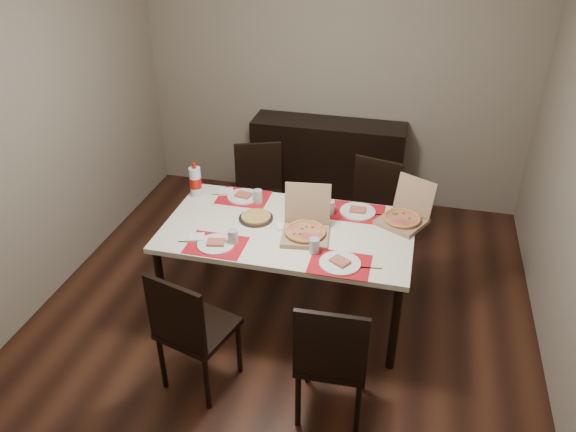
{
  "coord_description": "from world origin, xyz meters",
  "views": [
    {
      "loc": [
        0.84,
        -3.31,
        2.91
      ],
      "look_at": [
        0.02,
        0.04,
        0.85
      ],
      "focal_mm": 35.0,
      "sensor_mm": 36.0,
      "label": 1
    }
  ],
  "objects_px": {
    "dining_table": "(288,235)",
    "soda_bottle": "(196,182)",
    "sideboard": "(327,164)",
    "dip_bowl": "(296,215)",
    "chair_far_right": "(371,210)",
    "chair_near_right": "(332,356)",
    "chair_far_left": "(260,191)",
    "pizza_box_center": "(306,228)",
    "chair_near_left": "(190,328)"
  },
  "relations": [
    {
      "from": "sideboard",
      "to": "dining_table",
      "type": "bearing_deg",
      "value": -89.43
    },
    {
      "from": "chair_far_right",
      "to": "soda_bottle",
      "type": "xyz_separation_m",
      "value": [
        -1.36,
        -0.52,
        0.36
      ]
    },
    {
      "from": "chair_near_right",
      "to": "pizza_box_center",
      "type": "distance_m",
      "value": 1.0
    },
    {
      "from": "sideboard",
      "to": "pizza_box_center",
      "type": "height_order",
      "value": "pizza_box_center"
    },
    {
      "from": "chair_far_left",
      "to": "dip_bowl",
      "type": "relative_size",
      "value": 7.54
    },
    {
      "from": "chair_near_right",
      "to": "chair_far_right",
      "type": "xyz_separation_m",
      "value": [
        0.03,
        1.77,
        0.0
      ]
    },
    {
      "from": "chair_near_right",
      "to": "chair_far_left",
      "type": "height_order",
      "value": "same"
    },
    {
      "from": "sideboard",
      "to": "chair_far_right",
      "type": "height_order",
      "value": "chair_far_right"
    },
    {
      "from": "chair_far_left",
      "to": "chair_far_right",
      "type": "bearing_deg",
      "value": -4.95
    },
    {
      "from": "dip_bowl",
      "to": "chair_near_left",
      "type": "bearing_deg",
      "value": -111.33
    },
    {
      "from": "sideboard",
      "to": "chair_far_left",
      "type": "distance_m",
      "value": 0.95
    },
    {
      "from": "chair_far_right",
      "to": "dip_bowl",
      "type": "height_order",
      "value": "chair_far_right"
    },
    {
      "from": "dining_table",
      "to": "pizza_box_center",
      "type": "height_order",
      "value": "pizza_box_center"
    },
    {
      "from": "chair_far_right",
      "to": "pizza_box_center",
      "type": "relative_size",
      "value": 2.3
    },
    {
      "from": "pizza_box_center",
      "to": "dip_bowl",
      "type": "xyz_separation_m",
      "value": [
        -0.12,
        0.23,
        -0.04
      ]
    },
    {
      "from": "pizza_box_center",
      "to": "chair_near_right",
      "type": "bearing_deg",
      "value": -68.28
    },
    {
      "from": "chair_near_left",
      "to": "chair_near_right",
      "type": "bearing_deg",
      "value": -1.88
    },
    {
      "from": "chair_near_right",
      "to": "soda_bottle",
      "type": "height_order",
      "value": "soda_bottle"
    },
    {
      "from": "sideboard",
      "to": "chair_near_right",
      "type": "height_order",
      "value": "chair_near_right"
    },
    {
      "from": "dining_table",
      "to": "dip_bowl",
      "type": "distance_m",
      "value": 0.19
    },
    {
      "from": "chair_near_left",
      "to": "pizza_box_center",
      "type": "distance_m",
      "value": 1.06
    },
    {
      "from": "dining_table",
      "to": "soda_bottle",
      "type": "distance_m",
      "value": 0.9
    },
    {
      "from": "dip_bowl",
      "to": "pizza_box_center",
      "type": "bearing_deg",
      "value": -61.68
    },
    {
      "from": "dining_table",
      "to": "pizza_box_center",
      "type": "relative_size",
      "value": 4.46
    },
    {
      "from": "dip_bowl",
      "to": "chair_near_right",
      "type": "bearing_deg",
      "value": -66.89
    },
    {
      "from": "dining_table",
      "to": "dip_bowl",
      "type": "height_order",
      "value": "dip_bowl"
    },
    {
      "from": "chair_near_right",
      "to": "dip_bowl",
      "type": "relative_size",
      "value": 7.54
    },
    {
      "from": "dip_bowl",
      "to": "soda_bottle",
      "type": "bearing_deg",
      "value": 170.83
    },
    {
      "from": "dining_table",
      "to": "chair_near_right",
      "type": "bearing_deg",
      "value": -62.29
    },
    {
      "from": "sideboard",
      "to": "dip_bowl",
      "type": "bearing_deg",
      "value": -88.55
    },
    {
      "from": "sideboard",
      "to": "chair_near_right",
      "type": "distance_m",
      "value": 2.74
    },
    {
      "from": "pizza_box_center",
      "to": "dip_bowl",
      "type": "height_order",
      "value": "pizza_box_center"
    },
    {
      "from": "sideboard",
      "to": "dining_table",
      "type": "relative_size",
      "value": 0.83
    },
    {
      "from": "chair_near_right",
      "to": "chair_far_left",
      "type": "distance_m",
      "value": 2.11
    },
    {
      "from": "sideboard",
      "to": "pizza_box_center",
      "type": "distance_m",
      "value": 1.84
    },
    {
      "from": "chair_far_right",
      "to": "soda_bottle",
      "type": "height_order",
      "value": "soda_bottle"
    },
    {
      "from": "chair_near_left",
      "to": "chair_far_right",
      "type": "xyz_separation_m",
      "value": [
        0.93,
        1.75,
        0.0
      ]
    },
    {
      "from": "sideboard",
      "to": "chair_far_right",
      "type": "bearing_deg",
      "value": -59.25
    },
    {
      "from": "chair_far_right",
      "to": "dip_bowl",
      "type": "bearing_deg",
      "value": -127.5
    },
    {
      "from": "chair_near_left",
      "to": "dining_table",
      "type": "bearing_deg",
      "value": 66.4
    },
    {
      "from": "chair_far_left",
      "to": "chair_far_right",
      "type": "xyz_separation_m",
      "value": [
        1.01,
        -0.09,
        0.0
      ]
    },
    {
      "from": "dining_table",
      "to": "sideboard",
      "type": "bearing_deg",
      "value": 90.57
    },
    {
      "from": "sideboard",
      "to": "chair_near_left",
      "type": "relative_size",
      "value": 1.61
    },
    {
      "from": "chair_near_left",
      "to": "dip_bowl",
      "type": "distance_m",
      "value": 1.2
    },
    {
      "from": "sideboard",
      "to": "chair_far_left",
      "type": "xyz_separation_m",
      "value": [
        -0.47,
        -0.82,
        0.06
      ]
    },
    {
      "from": "dining_table",
      "to": "soda_bottle",
      "type": "bearing_deg",
      "value": 159.85
    },
    {
      "from": "sideboard",
      "to": "chair_far_right",
      "type": "relative_size",
      "value": 1.61
    },
    {
      "from": "chair_near_left",
      "to": "chair_far_left",
      "type": "height_order",
      "value": "same"
    },
    {
      "from": "chair_far_left",
      "to": "pizza_box_center",
      "type": "bearing_deg",
      "value": -56.9
    },
    {
      "from": "dip_bowl",
      "to": "soda_bottle",
      "type": "xyz_separation_m",
      "value": [
        -0.85,
        0.14,
        0.11
      ]
    }
  ]
}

